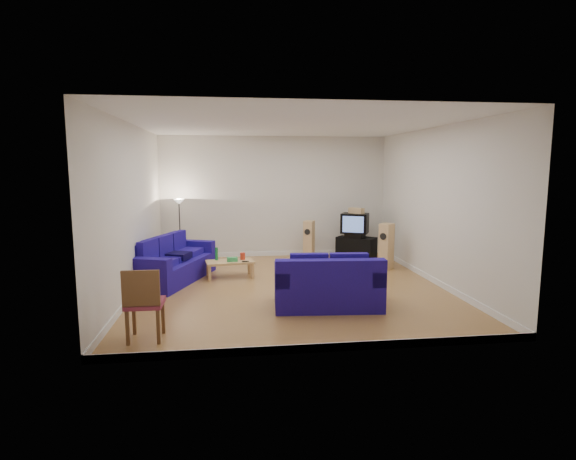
{
  "coord_description": "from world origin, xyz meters",
  "views": [
    {
      "loc": [
        -1.15,
        -8.71,
        2.39
      ],
      "look_at": [
        0.0,
        0.4,
        1.1
      ],
      "focal_mm": 28.0,
      "sensor_mm": 36.0,
      "label": 1
    }
  ],
  "objects": [
    {
      "name": "tv_stand",
      "position": [
        2.06,
        2.49,
        0.29
      ],
      "size": [
        1.08,
        1.01,
        0.58
      ],
      "primitive_type": "cube",
      "rotation": [
        0.0,
        0.0,
        -0.66
      ],
      "color": "black",
      "rests_on": "ground"
    },
    {
      "name": "av_receiver",
      "position": [
        2.01,
        2.45,
        0.64
      ],
      "size": [
        0.59,
        0.56,
        0.11
      ],
      "primitive_type": "cube",
      "rotation": [
        0.0,
        0.0,
        -0.59
      ],
      "color": "black",
      "rests_on": "tv_stand"
    },
    {
      "name": "floor_lamp",
      "position": [
        -2.45,
        2.7,
        1.32
      ],
      "size": [
        0.27,
        0.27,
        1.6
      ],
      "color": "black",
      "rests_on": "ground"
    },
    {
      "name": "centre_speaker",
      "position": [
        2.05,
        2.51,
        1.28
      ],
      "size": [
        0.38,
        0.42,
        0.14
      ],
      "primitive_type": "cube",
      "rotation": [
        0.0,
        0.0,
        -0.9
      ],
      "color": "tan",
      "rests_on": "television"
    },
    {
      "name": "tissue_box",
      "position": [
        -1.15,
        0.86,
        0.42
      ],
      "size": [
        0.23,
        0.14,
        0.09
      ],
      "primitive_type": "cube",
      "rotation": [
        0.0,
        0.0,
        0.1
      ],
      "color": "green",
      "rests_on": "coffee_table"
    },
    {
      "name": "television",
      "position": [
        2.01,
        2.51,
        0.95
      ],
      "size": [
        0.81,
        0.73,
        0.52
      ],
      "rotation": [
        0.0,
        0.0,
        -0.45
      ],
      "color": "black",
      "rests_on": "av_receiver"
    },
    {
      "name": "room",
      "position": [
        0.0,
        0.0,
        1.54
      ],
      "size": [
        6.01,
        6.51,
        3.21
      ],
      "color": "brown",
      "rests_on": "ground"
    },
    {
      "name": "remote",
      "position": [
        -0.88,
        0.79,
        0.38
      ],
      "size": [
        0.15,
        0.05,
        0.02
      ],
      "primitive_type": "cube",
      "rotation": [
        0.0,
        0.0,
        0.03
      ],
      "color": "black",
      "rests_on": "coffee_table"
    },
    {
      "name": "sofa_three_seat",
      "position": [
        -2.48,
        0.83,
        0.33
      ],
      "size": [
        1.75,
        2.53,
        0.9
      ],
      "rotation": [
        0.0,
        0.0,
        -1.93
      ],
      "color": "#180E54",
      "rests_on": "ground"
    },
    {
      "name": "bottle",
      "position": [
        -1.49,
        1.03,
        0.51
      ],
      "size": [
        0.08,
        0.08,
        0.28
      ],
      "primitive_type": "cylinder",
      "rotation": [
        0.0,
        0.0,
        0.24
      ],
      "color": "#197233",
      "rests_on": "coffee_table"
    },
    {
      "name": "speaker_right",
      "position": [
        2.45,
        1.32,
        0.54
      ],
      "size": [
        0.4,
        0.4,
        1.08
      ],
      "rotation": [
        0.0,
        0.0,
        -0.84
      ],
      "color": "tan",
      "rests_on": "ground"
    },
    {
      "name": "speaker_left",
      "position": [
        0.82,
        2.59,
        0.51
      ],
      "size": [
        0.34,
        0.37,
        1.02
      ],
      "rotation": [
        0.0,
        0.0,
        -0.45
      ],
      "color": "tan",
      "rests_on": "ground"
    },
    {
      "name": "red_canister",
      "position": [
        -0.93,
        1.03,
        0.45
      ],
      "size": [
        0.13,
        0.13,
        0.15
      ],
      "primitive_type": "cylinder",
      "rotation": [
        0.0,
        0.0,
        -0.19
      ],
      "color": "red",
      "rests_on": "coffee_table"
    },
    {
      "name": "sofa_loveseat",
      "position": [
        0.46,
        -1.39,
        0.34
      ],
      "size": [
        1.88,
        1.15,
        0.9
      ],
      "rotation": [
        0.0,
        0.0,
        -0.08
      ],
      "color": "#180E54",
      "rests_on": "ground"
    },
    {
      "name": "dining_chair",
      "position": [
        -2.37,
        -2.57,
        0.58
      ],
      "size": [
        0.5,
        0.5,
        1.04
      ],
      "rotation": [
        0.0,
        0.0,
        -0.01
      ],
      "color": "brown",
      "rests_on": "ground"
    },
    {
      "name": "coffee_table",
      "position": [
        -1.21,
        0.93,
        0.32
      ],
      "size": [
        1.08,
        0.65,
        0.37
      ],
      "rotation": [
        0.0,
        0.0,
        0.14
      ],
      "color": "tan",
      "rests_on": "ground"
    }
  ]
}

